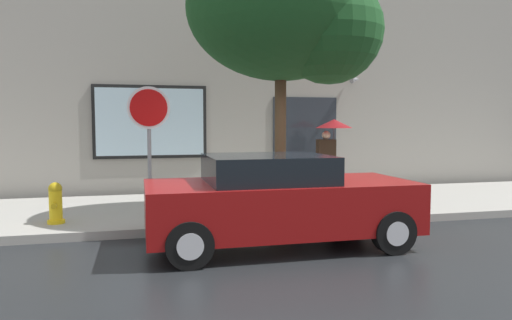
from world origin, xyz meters
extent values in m
plane|color=black|center=(0.00, 0.00, 0.00)|extent=(60.00, 60.00, 0.00)
cube|color=#A3A099|center=(0.00, 3.00, 0.07)|extent=(20.00, 4.00, 0.15)
cube|color=#9E998E|center=(0.00, 5.50, 3.50)|extent=(20.00, 0.40, 7.00)
cube|color=black|center=(-1.56, 5.27, 1.93)|extent=(2.80, 0.06, 1.83)
cube|color=silver|center=(-1.56, 5.24, 1.93)|extent=(2.64, 0.03, 1.67)
cube|color=#262B33|center=(2.54, 5.28, 1.70)|extent=(1.80, 0.04, 1.80)
cone|color=#99999E|center=(3.94, 5.15, 3.10)|extent=(0.22, 0.24, 0.24)
cube|color=maroon|center=(0.24, -0.04, 0.63)|extent=(4.06, 1.77, 0.75)
cube|color=black|center=(0.03, -0.04, 1.21)|extent=(1.83, 1.56, 0.41)
cylinder|color=black|center=(1.72, 0.78, 0.32)|extent=(0.64, 0.22, 0.64)
cylinder|color=silver|center=(1.72, 0.78, 0.32)|extent=(0.35, 0.24, 0.35)
cylinder|color=black|center=(1.72, -0.85, 0.32)|extent=(0.64, 0.22, 0.64)
cylinder|color=silver|center=(1.72, -0.85, 0.32)|extent=(0.35, 0.24, 0.35)
cylinder|color=black|center=(-1.24, 0.78, 0.32)|extent=(0.64, 0.22, 0.64)
cylinder|color=silver|center=(-1.24, 0.78, 0.32)|extent=(0.35, 0.24, 0.35)
cylinder|color=black|center=(-1.24, -0.85, 0.32)|extent=(0.64, 0.22, 0.64)
cylinder|color=silver|center=(-1.24, -0.85, 0.32)|extent=(0.35, 0.24, 0.35)
cylinder|color=yellow|center=(-3.29, 1.85, 0.45)|extent=(0.22, 0.22, 0.61)
sphere|color=gold|center=(-3.29, 1.85, 0.76)|extent=(0.23, 0.23, 0.23)
cylinder|color=gold|center=(-3.29, 1.69, 0.48)|extent=(0.09, 0.12, 0.09)
cylinder|color=gold|center=(-3.29, 2.01, 0.48)|extent=(0.09, 0.12, 0.09)
cylinder|color=yellow|center=(-3.29, 1.85, 0.18)|extent=(0.30, 0.30, 0.06)
cylinder|color=black|center=(2.58, 4.12, 0.54)|extent=(0.14, 0.14, 0.79)
cylinder|color=black|center=(2.79, 4.12, 0.54)|extent=(0.14, 0.14, 0.79)
cube|color=black|center=(2.69, 4.12, 1.22)|extent=(0.46, 0.22, 0.56)
sphere|color=tan|center=(2.69, 4.12, 1.60)|extent=(0.21, 0.21, 0.21)
cylinder|color=#4C4C51|center=(2.89, 4.12, 1.47)|extent=(0.02, 0.02, 0.90)
cone|color=maroon|center=(2.89, 4.12, 1.89)|extent=(0.93, 0.93, 0.22)
cylinder|color=#4C3823|center=(0.80, 1.83, 1.61)|extent=(0.22, 0.22, 2.92)
ellipsoid|color=#19471E|center=(0.80, 1.83, 4.06)|extent=(3.60, 3.06, 2.70)
sphere|color=#19471E|center=(1.61, 1.38, 3.61)|extent=(1.98, 1.98, 1.98)
cylinder|color=gray|center=(-1.68, 1.80, 1.34)|extent=(0.07, 0.07, 2.38)
cylinder|color=white|center=(-1.68, 1.76, 2.18)|extent=(0.76, 0.02, 0.76)
cylinder|color=red|center=(-1.68, 1.74, 2.18)|extent=(0.66, 0.02, 0.66)
camera|label=1|loc=(-1.86, -6.99, 1.91)|focal=33.43mm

